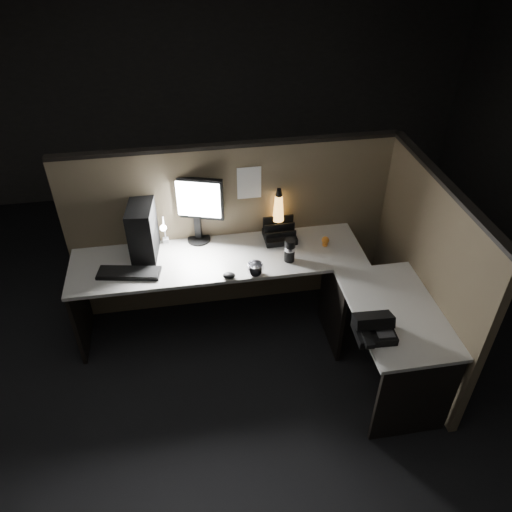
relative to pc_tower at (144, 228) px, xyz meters
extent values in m
plane|color=black|center=(0.70, -0.78, -0.95)|extent=(6.00, 6.00, 0.00)
plane|color=#282623|center=(0.70, 2.22, 0.40)|extent=(6.00, 0.00, 6.00)
cube|color=brown|center=(0.70, 0.15, -0.20)|extent=(2.66, 0.06, 1.50)
cube|color=brown|center=(2.03, -0.68, -0.20)|extent=(0.06, 1.66, 1.50)
cube|color=beige|center=(0.55, -0.18, -0.23)|extent=(2.30, 0.60, 0.03)
cube|color=beige|center=(1.70, -0.98, -0.23)|extent=(0.60, 1.00, 0.03)
cube|color=black|center=(-0.58, -0.18, -0.60)|extent=(0.03, 0.55, 0.70)
cube|color=black|center=(1.70, -1.46, -0.60)|extent=(0.55, 0.03, 0.70)
cube|color=black|center=(1.42, -0.48, -0.60)|extent=(0.03, 0.55, 0.70)
cube|color=black|center=(0.00, 0.00, 0.00)|extent=(0.23, 0.43, 0.43)
cylinder|color=black|center=(0.42, 0.08, -0.21)|extent=(0.19, 0.19, 0.02)
cube|color=black|center=(0.42, 0.10, -0.10)|extent=(0.06, 0.06, 0.21)
cube|color=black|center=(0.42, 0.09, 0.17)|extent=(0.43, 0.17, 0.35)
cube|color=white|center=(0.42, 0.07, 0.17)|extent=(0.37, 0.12, 0.30)
cube|color=black|center=(-0.13, -0.28, -0.21)|extent=(0.49, 0.24, 0.02)
ellipsoid|color=black|center=(0.60, -0.44, -0.20)|extent=(0.11, 0.09, 0.04)
cube|color=white|center=(0.15, 0.10, -0.20)|extent=(0.05, 0.06, 0.03)
cylinder|color=white|center=(0.15, 0.10, -0.08)|extent=(0.01, 0.01, 0.21)
cylinder|color=white|center=(0.15, 0.03, 0.02)|extent=(0.01, 0.14, 0.01)
sphere|color=white|center=(0.15, -0.05, 0.02)|extent=(0.05, 0.05, 0.05)
cube|color=black|center=(1.08, -0.02, -0.19)|extent=(0.26, 0.23, 0.05)
cube|color=black|center=(1.08, -0.06, -0.15)|extent=(0.26, 0.02, 0.09)
cube|color=black|center=(1.08, 0.06, -0.11)|extent=(0.26, 0.02, 0.17)
cone|color=black|center=(1.08, 0.06, -0.15)|extent=(0.11, 0.11, 0.13)
cone|color=#FFAA43|center=(1.08, 0.06, 0.03)|extent=(0.09, 0.09, 0.23)
sphere|color=brown|center=(1.08, 0.06, -0.04)|extent=(0.05, 0.05, 0.05)
sphere|color=brown|center=(1.08, 0.06, 0.04)|extent=(0.03, 0.03, 0.03)
cone|color=black|center=(1.08, 0.06, 0.18)|extent=(0.06, 0.06, 0.06)
cylinder|color=black|center=(1.09, -0.31, -0.12)|extent=(0.09, 0.09, 0.19)
imported|color=silver|center=(0.80, -0.44, -0.17)|extent=(0.14, 0.14, 0.10)
sphere|color=orange|center=(1.42, -0.17, -0.17)|extent=(0.06, 0.06, 0.06)
cube|color=white|center=(0.85, 0.11, 0.25)|extent=(0.19, 0.00, 0.27)
cube|color=black|center=(1.46, -1.19, -0.19)|extent=(0.26, 0.23, 0.05)
cube|color=black|center=(1.46, -1.14, -0.12)|extent=(0.26, 0.16, 0.12)
cube|color=black|center=(1.38, -1.24, -0.16)|extent=(0.06, 0.19, 0.04)
cube|color=#3F3F42|center=(1.52, -1.22, -0.16)|extent=(0.11, 0.11, 0.00)
camera|label=1|loc=(0.33, -3.30, 2.16)|focal=35.00mm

